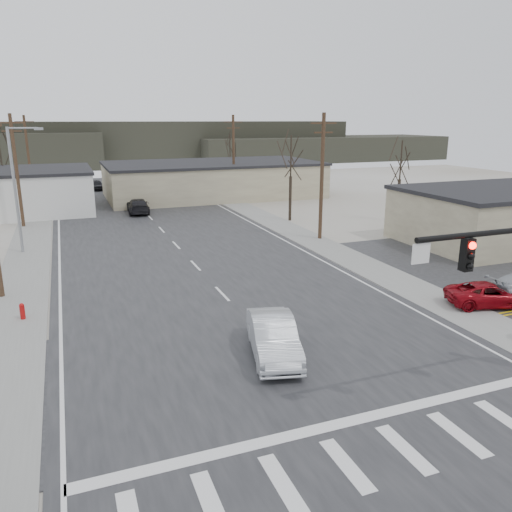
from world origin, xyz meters
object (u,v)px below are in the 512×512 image
Objects in this scene: fire_hydrant at (22,311)px; car_far_b at (97,185)px; car_parked_dark_a at (437,237)px; car_parked_red at (489,294)px; sedan_crossing at (273,337)px; car_far_a at (138,206)px.

fire_hydrant is 47.63m from car_far_b.
car_parked_dark_a reaches higher than fire_hydrant.
car_far_b is at bearing 33.97° from car_parked_red.
car_parked_dark_a is (29.17, 4.78, 0.20)m from fire_hydrant.
car_far_a is at bearing 104.69° from sedan_crossing.
sedan_crossing is 12.86m from car_parked_red.
car_far_a reaches higher than car_parked_dark_a.
car_far_b is 47.93m from car_parked_dark_a.
sedan_crossing is at bearing 112.90° from car_parked_red.
sedan_crossing is 34.97m from car_far_a.
car_far_b is 1.08× the size of car_parked_dark_a.
car_far_a is at bearing 70.66° from fire_hydrant.
car_far_b is (-2.73, 20.15, -0.08)m from car_far_a.
car_parked_dark_a is (22.43, -42.37, -0.06)m from car_far_b.
sedan_crossing reaches higher than fire_hydrant.
fire_hydrant is 29.56m from car_parked_dark_a.
car_parked_red is (15.99, -53.89, -0.07)m from car_far_b.
sedan_crossing is at bearing -92.12° from car_far_b.
car_parked_red is at bearing -78.90° from car_far_b.
car_parked_dark_a is at bearing 135.09° from car_far_a.
sedan_crossing is at bearing -38.76° from fire_hydrant.
car_parked_red is at bearing -16.53° from fire_hydrant.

